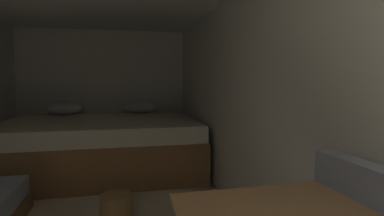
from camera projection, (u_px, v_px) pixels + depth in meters
name	position (u px, v px, depth m)	size (l,w,h in m)	color
wall_back	(104.00, 93.00, 5.20)	(2.71, 0.05, 2.02)	silver
wall_right	(246.00, 104.00, 2.82)	(0.05, 5.47, 2.02)	silver
bed	(102.00, 145.00, 4.29)	(2.49, 1.87, 0.89)	olive
wicker_basket	(116.00, 206.00, 2.83)	(0.28, 0.28, 0.22)	olive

